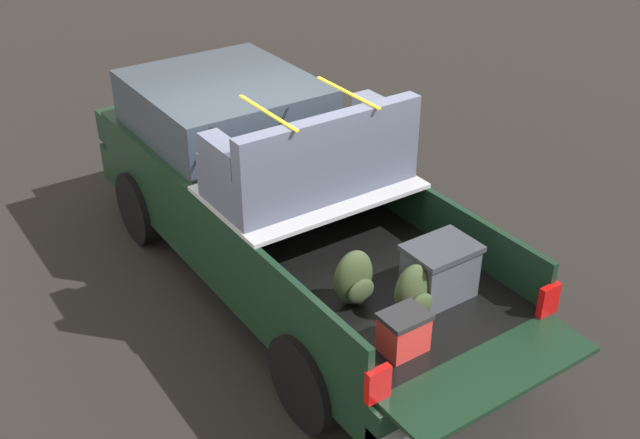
% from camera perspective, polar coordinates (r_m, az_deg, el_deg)
% --- Properties ---
extents(ground_plane, '(40.00, 40.00, 0.00)m').
position_cam_1_polar(ground_plane, '(8.20, -2.36, -4.86)').
color(ground_plane, black).
extents(pickup_truck, '(6.05, 2.06, 2.23)m').
position_cam_1_polar(pickup_truck, '(7.96, -3.95, 2.22)').
color(pickup_truck, black).
rests_on(pickup_truck, ground_plane).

